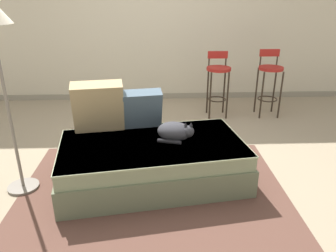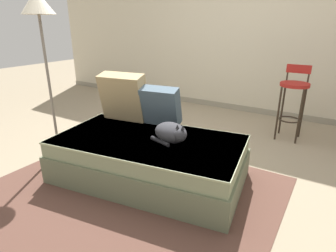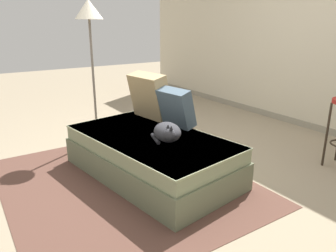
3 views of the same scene
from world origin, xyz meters
TOP-DOWN VIEW (x-y plane):
  - ground_plane at (0.00, 0.00)m, footprint 16.00×16.00m
  - wall_back_panel at (0.00, 2.25)m, footprint 8.00×0.10m
  - wall_baseboard_trim at (0.00, 2.20)m, footprint 8.00×0.02m
  - area_rug at (0.00, -0.70)m, footprint 2.41×2.04m
  - couch at (0.00, -0.40)m, footprint 1.83×1.19m
  - throw_pillow_corner at (-0.52, -0.10)m, footprint 0.52×0.34m
  - throw_pillow_middle at (-0.10, -0.04)m, footprint 0.41×0.29m
  - cat at (0.22, -0.35)m, footprint 0.37×0.32m
  - bar_stool_near_window at (0.92, 1.35)m, footprint 0.34×0.34m
  - bar_stool_by_doorway at (1.66, 1.35)m, footprint 0.34×0.34m

SIDE VIEW (x-z plane):
  - ground_plane at x=0.00m, z-range 0.00..0.00m
  - area_rug at x=0.00m, z-range 0.00..0.01m
  - wall_baseboard_trim at x=0.00m, z-range 0.00..0.09m
  - couch at x=0.00m, z-range 0.00..0.41m
  - cat at x=0.22m, z-range 0.39..0.59m
  - bar_stool_by_doorway at x=1.66m, z-range 0.11..1.04m
  - bar_stool_near_window at x=0.92m, z-range 0.12..1.04m
  - throw_pillow_middle at x=-0.10m, z-range 0.41..0.81m
  - throw_pillow_corner at x=-0.52m, z-range 0.41..0.91m
  - wall_back_panel at x=0.00m, z-range 0.00..2.60m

